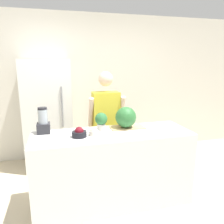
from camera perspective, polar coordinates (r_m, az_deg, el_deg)
ground_plane at (r=2.80m, az=2.00°, el=-25.75°), size 14.00×14.00×0.00m
wall_back at (r=4.13m, az=-5.71°, el=6.58°), size 8.00×0.06×2.60m
counter_island at (r=2.81m, az=0.17°, el=-14.44°), size 1.90×0.63×0.92m
refrigerator at (r=3.79m, az=-16.33°, el=-0.61°), size 0.76×0.66×1.80m
person at (r=3.28m, az=-1.58°, el=-3.35°), size 0.53×0.26×1.62m
cutting_board at (r=2.83m, az=3.96°, el=-3.98°), size 0.44×0.23×0.01m
watermelon at (r=2.77m, az=3.62°, el=-1.36°), size 0.27×0.27×0.27m
bowl_cherries at (r=2.51m, az=-8.57°, el=-5.47°), size 0.17×0.17×0.12m
bowl_cream at (r=2.55m, az=-4.78°, el=-5.16°), size 0.11×0.11×0.10m
blender at (r=2.71m, az=-17.53°, el=-2.60°), size 0.15×0.15×0.31m
potted_plant at (r=2.71m, az=-2.84°, el=-2.18°), size 0.15×0.15×0.22m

